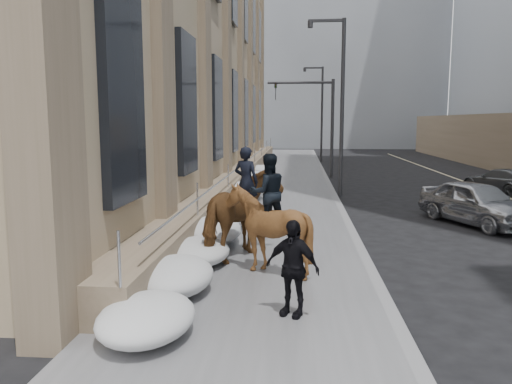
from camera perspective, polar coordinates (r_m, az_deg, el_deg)
ground at (r=9.91m, az=-0.87°, el=-12.31°), size 140.00×140.00×0.00m
sidewalk at (r=19.56m, az=2.04°, el=-1.91°), size 5.00×80.00×0.12m
curb at (r=19.62m, az=9.72°, el=-1.99°), size 0.24×80.00×0.12m
limestone_building at (r=30.35m, az=-7.38°, el=18.37°), size 6.10×44.00×18.00m
bg_building_mid at (r=70.11m, az=7.62°, el=16.68°), size 30.00×12.00×28.00m
bg_building_far at (r=81.80m, az=-0.03°, el=12.68°), size 24.00×12.00×20.00m
streetlight_mid at (r=23.34m, az=9.45°, el=10.75°), size 1.71×0.24×8.00m
streetlight_far at (r=43.30m, az=7.34°, el=9.52°), size 1.71×0.24×8.00m
traffic_signal at (r=31.27m, az=7.03°, el=9.04°), size 4.10×0.22×6.00m
snow_bank at (r=17.76m, az=-2.83°, el=-1.59°), size 1.70×18.10×0.76m
mounted_horse_left at (r=12.14m, az=-1.62°, el=-2.39°), size 2.03×2.80×2.74m
mounted_horse_right at (r=11.02m, az=1.29°, el=-3.65°), size 2.10×2.22×2.64m
pedestrian at (r=8.68m, az=4.16°, el=-8.63°), size 1.07×0.78×1.68m
car_silver at (r=18.29m, az=23.89°, el=-1.14°), size 3.37×4.70×1.49m
car_grey at (r=26.83m, az=26.31°, el=1.15°), size 3.25×4.49×1.21m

